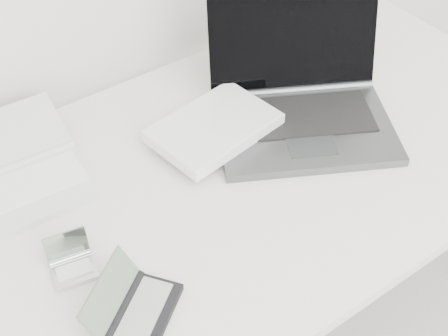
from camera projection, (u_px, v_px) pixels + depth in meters
desk at (224, 187)px, 1.34m from camera, size 1.60×0.80×0.73m
laptop_large at (277, 110)px, 1.39m from camera, size 0.59×0.49×0.26m
netbook_open_white at (26, 175)px, 1.28m from camera, size 0.26×0.33×0.06m
pda_silver at (72, 264)px, 1.12m from camera, size 0.09×0.09×0.06m
palmtop_charcoal at (136, 310)px, 1.05m from camera, size 0.19×0.19×0.08m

